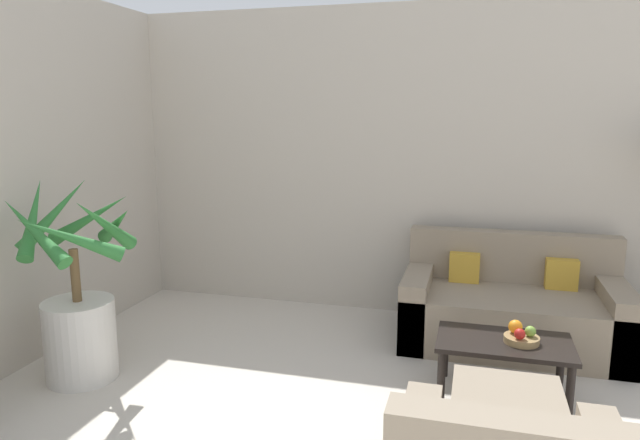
{
  "coord_description": "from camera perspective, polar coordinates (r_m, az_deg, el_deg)",
  "views": [
    {
      "loc": [
        -0.08,
        0.8,
        1.79
      ],
      "look_at": [
        -1.18,
        4.83,
        1.0
      ],
      "focal_mm": 32.0,
      "sensor_mm": 36.0,
      "label": 1
    }
  ],
  "objects": [
    {
      "name": "sofa_loveseat",
      "position": [
        4.74,
        18.56,
        -8.48
      ],
      "size": [
        1.65,
        0.87,
        0.84
      ],
      "color": "gray",
      "rests_on": "ground_plane"
    },
    {
      "name": "fruit_bowl",
      "position": [
        3.83,
        19.5,
        -11.19
      ],
      "size": [
        0.22,
        0.22,
        0.04
      ],
      "color": "#997A4C",
      "rests_on": "coffee_table"
    },
    {
      "name": "orange_fruit",
      "position": [
        3.85,
        18.96,
        -10.05
      ],
      "size": [
        0.09,
        0.09,
        0.09
      ],
      "color": "orange",
      "rests_on": "fruit_bowl"
    },
    {
      "name": "apple_green",
      "position": [
        3.83,
        20.3,
        -10.4
      ],
      "size": [
        0.07,
        0.07,
        0.07
      ],
      "color": "olive",
      "rests_on": "fruit_bowl"
    },
    {
      "name": "wall_back",
      "position": [
        5.04,
        16.24,
        5.27
      ],
      "size": [
        7.86,
        0.06,
        2.7
      ],
      "color": "#BCB2A3",
      "rests_on": "ground_plane"
    },
    {
      "name": "potted_palm",
      "position": [
        4.2,
        -23.0,
        -8.21
      ],
      "size": [
        0.82,
        0.91,
        1.38
      ],
      "color": "beige",
      "rests_on": "ground_plane"
    },
    {
      "name": "ottoman",
      "position": [
        3.31,
        18.03,
        -18.7
      ],
      "size": [
        0.55,
        0.44,
        0.39
      ],
      "color": "gray",
      "rests_on": "ground_plane"
    },
    {
      "name": "coffee_table",
      "position": [
        3.86,
        17.91,
        -12.17
      ],
      "size": [
        0.83,
        0.49,
        0.38
      ],
      "color": "black",
      "rests_on": "ground_plane"
    },
    {
      "name": "apple_red",
      "position": [
        3.76,
        19.35,
        -10.71
      ],
      "size": [
        0.07,
        0.07,
        0.07
      ],
      "color": "red",
      "rests_on": "fruit_bowl"
    }
  ]
}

